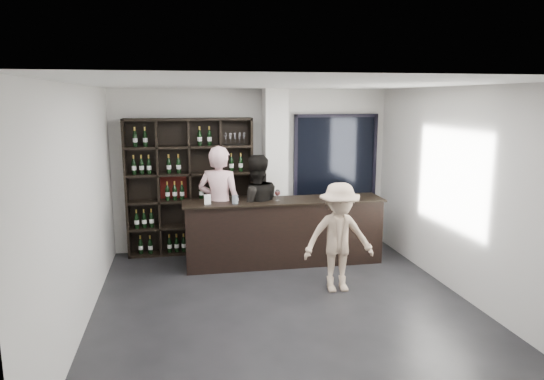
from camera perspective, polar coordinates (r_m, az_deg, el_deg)
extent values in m
cube|color=black|center=(6.66, 1.53, -13.52)|extent=(5.00, 5.50, 0.01)
cube|color=silver|center=(8.66, 0.34, 2.22)|extent=(0.40, 0.40, 2.90)
cube|color=black|center=(9.18, 7.45, 2.30)|extent=(1.60, 0.08, 2.10)
cube|color=black|center=(9.18, 7.45, 2.30)|extent=(1.48, 0.02, 1.98)
cube|color=black|center=(8.09, 1.43, -5.05)|extent=(3.23, 0.61, 1.06)
cube|color=black|center=(7.96, 1.44, -1.27)|extent=(3.31, 0.69, 0.03)
imported|color=beige|center=(7.99, -6.18, -1.88)|extent=(0.85, 0.72, 1.99)
imported|color=black|center=(8.08, -1.94, -2.27)|extent=(0.95, 0.77, 1.83)
imported|color=tan|center=(6.97, 7.86, -5.56)|extent=(1.03, 0.61, 1.58)
cylinder|color=#B0C1D2|center=(7.67, -4.37, -1.13)|extent=(0.11, 0.11, 0.13)
cube|color=white|center=(8.23, 7.68, -0.79)|extent=(0.16, 0.16, 0.02)
cube|color=white|center=(7.68, -7.60, -1.12)|extent=(0.11, 0.06, 0.15)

